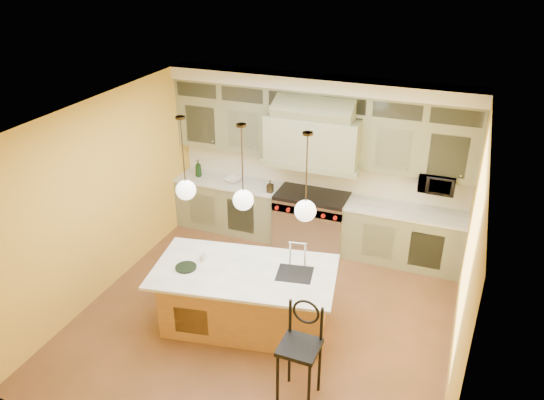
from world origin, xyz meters
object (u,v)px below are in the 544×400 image
at_px(kitchen_island, 246,296).
at_px(microwave, 437,182).
at_px(counter_stool, 301,347).
at_px(range, 311,219).

bearing_deg(kitchen_island, microwave, 39.93).
bearing_deg(microwave, counter_stool, -106.96).
bearing_deg(microwave, kitchen_island, -130.36).
relative_size(range, counter_stool, 0.96).
relative_size(range, microwave, 2.21).
distance_m(counter_stool, microwave, 3.67).
distance_m(kitchen_island, microwave, 3.43).
distance_m(range, microwave, 2.18).
bearing_deg(counter_stool, range, 106.66).
relative_size(kitchen_island, microwave, 4.72).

